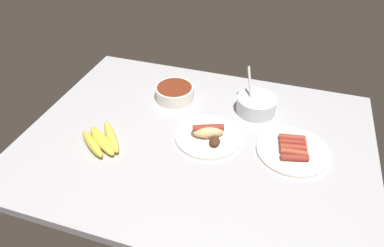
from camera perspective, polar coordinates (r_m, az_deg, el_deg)
name	(u,v)px	position (r cm, az deg, el deg)	size (l,w,h in cm)	color
ground_plane	(197,141)	(120.71, 0.80, -3.01)	(120.00, 90.00, 3.00)	#B2B2B7
banana_bunch	(102,140)	(120.16, -14.76, -2.69)	(18.40, 18.87, 3.88)	gold
plate_hotdog_assembled	(208,134)	(118.81, 2.75, -1.81)	(23.06, 23.06, 5.61)	white
plate_sausages	(293,150)	(118.80, 16.47, -4.24)	(23.94, 23.94, 3.23)	white
bowl_chili	(175,92)	(137.71, -2.93, 5.25)	(15.52, 15.52, 5.37)	white
bowl_coleslaw	(256,104)	(132.27, 10.71, 3.22)	(15.03, 15.03, 15.83)	silver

